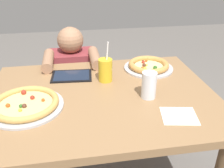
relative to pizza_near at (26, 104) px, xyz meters
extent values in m
cube|color=#936D47|center=(0.38, 0.07, -0.04)|extent=(1.20, 0.92, 0.04)
cylinder|color=brown|center=(-0.14, 0.45, -0.41)|extent=(0.07, 0.07, 0.71)
cylinder|color=brown|center=(0.91, 0.45, -0.41)|extent=(0.07, 0.07, 0.71)
cylinder|color=#B7B7BC|center=(0.00, 0.00, -0.01)|extent=(0.36, 0.36, 0.01)
cylinder|color=#E5CC7F|center=(0.00, 0.00, 0.00)|extent=(0.26, 0.26, 0.01)
torus|color=tan|center=(0.00, 0.00, 0.01)|extent=(0.32, 0.32, 0.03)
sphere|color=gold|center=(-0.02, -0.06, 0.01)|extent=(0.02, 0.02, 0.02)
sphere|color=#BF4C19|center=(0.08, 0.01, 0.01)|extent=(0.02, 0.02, 0.02)
sphere|color=#2D6623|center=(-0.02, -0.03, 0.01)|extent=(0.02, 0.02, 0.02)
sphere|color=maroon|center=(0.03, 0.04, 0.01)|extent=(0.02, 0.02, 0.02)
sphere|color=brown|center=(0.00, -0.03, 0.01)|extent=(0.02, 0.02, 0.02)
sphere|color=maroon|center=(-0.02, 0.10, 0.01)|extent=(0.03, 0.03, 0.03)
sphere|color=#BF4C19|center=(-0.08, -0.01, 0.01)|extent=(0.02, 0.02, 0.02)
cylinder|color=#B7B7BC|center=(0.72, 0.35, -0.01)|extent=(0.31, 0.31, 0.01)
cylinder|color=#EFD68C|center=(0.72, 0.35, 0.00)|extent=(0.19, 0.19, 0.01)
torus|color=#C68C47|center=(0.72, 0.35, 0.01)|extent=(0.26, 0.26, 0.04)
sphere|color=maroon|center=(0.70, 0.40, 0.01)|extent=(0.02, 0.02, 0.02)
sphere|color=#BF4C19|center=(0.67, 0.30, 0.01)|extent=(0.02, 0.02, 0.02)
sphere|color=#BF4C19|center=(0.73, 0.42, 0.01)|extent=(0.02, 0.02, 0.02)
sphere|color=#2D6623|center=(0.75, 0.30, 0.01)|extent=(0.03, 0.03, 0.03)
sphere|color=brown|center=(0.69, 0.35, 0.01)|extent=(0.02, 0.02, 0.02)
sphere|color=gold|center=(0.71, 0.35, 0.01)|extent=(0.02, 0.02, 0.02)
sphere|color=gold|center=(0.68, 0.30, 0.01)|extent=(0.02, 0.02, 0.02)
cylinder|color=gold|center=(0.42, 0.23, 0.05)|extent=(0.08, 0.08, 0.13)
cylinder|color=white|center=(0.43, 0.23, 0.16)|extent=(0.02, 0.01, 0.12)
cylinder|color=silver|center=(0.61, 0.00, 0.05)|extent=(0.08, 0.08, 0.14)
cube|color=white|center=(0.62, 0.02, 0.10)|extent=(0.03, 0.03, 0.03)
cube|color=white|center=(0.61, 0.01, 0.09)|extent=(0.03, 0.03, 0.03)
cube|color=white|center=(0.60, -0.01, 0.10)|extent=(0.03, 0.03, 0.02)
cube|color=white|center=(0.70, -0.19, -0.02)|extent=(0.18, 0.17, 0.00)
cube|color=black|center=(0.23, 0.32, -0.02)|extent=(0.25, 0.19, 0.01)
cube|color=#192338|center=(0.23, 0.32, -0.01)|extent=(0.22, 0.16, 0.00)
cylinder|color=#333847|center=(0.24, 0.75, -0.54)|extent=(0.28, 0.28, 0.45)
cube|color=maroon|center=(0.24, 0.75, -0.17)|extent=(0.35, 0.22, 0.30)
sphere|color=#A37556|center=(0.24, 0.75, 0.07)|extent=(0.19, 0.19, 0.19)
cylinder|color=#A37556|center=(0.08, 0.52, 0.02)|extent=(0.07, 0.28, 0.07)
cylinder|color=#A37556|center=(0.39, 0.52, 0.02)|extent=(0.07, 0.28, 0.07)
camera|label=1|loc=(0.24, -1.10, 0.65)|focal=40.81mm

